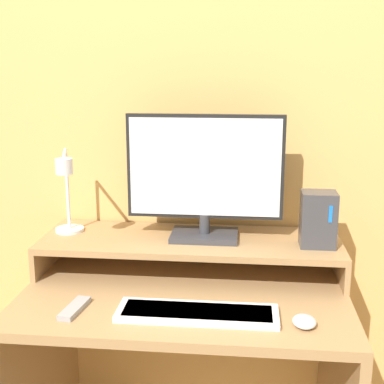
# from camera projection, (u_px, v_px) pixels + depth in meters

# --- Properties ---
(wall_back) EXTENTS (6.00, 0.05, 2.50)m
(wall_back) POSITION_uv_depth(u_px,v_px,m) (196.00, 125.00, 1.98)
(wall_back) COLOR #E5AD60
(wall_back) RESTS_ON ground_plane
(desk) EXTENTS (1.04, 0.68, 0.76)m
(desk) POSITION_uv_depth(u_px,v_px,m) (185.00, 355.00, 1.79)
(desk) COLOR #A87F51
(desk) RESTS_ON ground_plane
(monitor_shelf) EXTENTS (1.04, 0.34, 0.12)m
(monitor_shelf) POSITION_uv_depth(u_px,v_px,m) (191.00, 243.00, 1.87)
(monitor_shelf) COLOR #A87F51
(monitor_shelf) RESTS_ON desk
(monitor) EXTENTS (0.54, 0.16, 0.43)m
(monitor) POSITION_uv_depth(u_px,v_px,m) (205.00, 175.00, 1.82)
(monitor) COLOR #38383D
(monitor) RESTS_ON monitor_shelf
(desk_lamp) EXTENTS (0.13, 0.25, 0.31)m
(desk_lamp) POSITION_uv_depth(u_px,v_px,m) (67.00, 192.00, 1.82)
(desk_lamp) COLOR silver
(desk_lamp) RESTS_ON monitor_shelf
(router_dock) EXTENTS (0.12, 0.10, 0.19)m
(router_dock) POSITION_uv_depth(u_px,v_px,m) (318.00, 219.00, 1.77)
(router_dock) COLOR #3D3D42
(router_dock) RESTS_ON monitor_shelf
(keyboard) EXTENTS (0.47, 0.14, 0.02)m
(keyboard) POSITION_uv_depth(u_px,v_px,m) (197.00, 313.00, 1.55)
(keyboard) COLOR white
(keyboard) RESTS_ON desk
(mouse) EXTENTS (0.07, 0.08, 0.03)m
(mouse) POSITION_uv_depth(u_px,v_px,m) (304.00, 321.00, 1.49)
(mouse) COLOR silver
(mouse) RESTS_ON desk
(remote_control) EXTENTS (0.06, 0.15, 0.02)m
(remote_control) POSITION_uv_depth(u_px,v_px,m) (75.00, 308.00, 1.58)
(remote_control) COLOR #99999E
(remote_control) RESTS_ON desk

